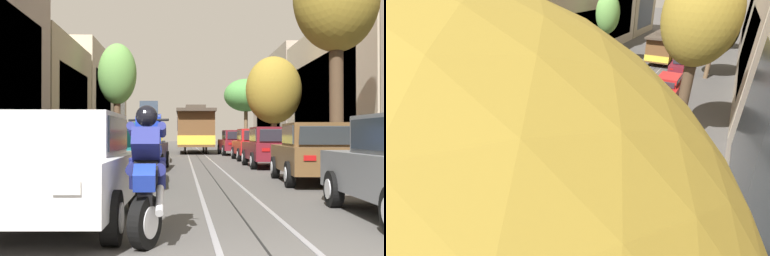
# 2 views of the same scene
# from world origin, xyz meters

# --- Properties ---
(ground_plane) EXTENTS (160.00, 160.00, 0.00)m
(ground_plane) POSITION_xyz_m (0.00, 22.29, 0.00)
(ground_plane) COLOR #4C4947
(trolley_track_rails) EXTENTS (1.14, 63.72, 0.01)m
(trolley_track_rails) POSITION_xyz_m (0.00, 25.86, 0.00)
(trolley_track_rails) COLOR gray
(trolley_track_rails) RESTS_ON ground
(building_facade_left) EXTENTS (5.87, 55.42, 10.95)m
(building_facade_left) POSITION_xyz_m (-9.76, 24.44, 4.21)
(building_facade_left) COLOR tan
(building_facade_left) RESTS_ON ground
(parked_car_teal_second_left) EXTENTS (2.10, 4.41, 1.58)m
(parked_car_teal_second_left) POSITION_xyz_m (-2.49, 9.02, 0.80)
(parked_car_teal_second_left) COLOR #196B70
(parked_car_teal_second_left) RESTS_ON ground
(parked_car_navy_mid_left) EXTENTS (2.13, 4.42, 1.58)m
(parked_car_navy_mid_left) POSITION_xyz_m (-2.48, 14.53, 0.80)
(parked_car_navy_mid_left) COLOR #19234C
(parked_car_navy_mid_left) RESTS_ON ground
(parked_car_black_fourth_left) EXTENTS (2.09, 4.40, 1.58)m
(parked_car_black_fourth_left) POSITION_xyz_m (-2.64, 20.71, 0.80)
(parked_car_black_fourth_left) COLOR black
(parked_car_black_fourth_left) RESTS_ON ground
(parked_car_brown_second_right) EXTENTS (2.15, 4.42, 1.58)m
(parked_car_brown_second_right) POSITION_xyz_m (2.62, 9.25, 0.80)
(parked_car_brown_second_right) COLOR brown
(parked_car_brown_second_right) RESTS_ON ground
(parked_car_maroon_mid_right) EXTENTS (2.00, 4.36, 1.58)m
(parked_car_maroon_mid_right) POSITION_xyz_m (2.60, 15.84, 0.80)
(parked_car_maroon_mid_right) COLOR maroon
(parked_car_maroon_mid_right) RESTS_ON ground
(parked_car_red_fourth_right) EXTENTS (2.01, 4.36, 1.58)m
(parked_car_red_fourth_right) POSITION_xyz_m (2.71, 21.62, 0.80)
(parked_car_red_fourth_right) COLOR red
(parked_car_red_fourth_right) RESTS_ON ground
(parked_car_maroon_fifth_right) EXTENTS (2.09, 4.40, 1.58)m
(parked_car_maroon_fifth_right) POSITION_xyz_m (2.49, 28.40, 0.80)
(parked_car_maroon_fifth_right) COLOR maroon
(parked_car_maroon_fifth_right) RESTS_ON ground
(street_tree_kerb_left_second) EXTENTS (2.36, 2.11, 6.88)m
(street_tree_kerb_left_second) POSITION_xyz_m (-4.88, 27.06, 4.91)
(street_tree_kerb_left_second) COLOR brown
(street_tree_kerb_left_second) RESTS_ON ground
(street_tree_kerb_right_second) EXTENTS (3.16, 2.84, 8.40)m
(street_tree_kerb_right_second) POSITION_xyz_m (4.74, 14.35, 6.23)
(street_tree_kerb_right_second) COLOR #4C3826
(street_tree_kerb_right_second) RESTS_ON ground
(street_tree_kerb_right_mid) EXTENTS (3.49, 2.95, 6.19)m
(street_tree_kerb_right_mid) POSITION_xyz_m (4.81, 27.58, 4.06)
(street_tree_kerb_right_mid) COLOR brown
(street_tree_kerb_right_mid) RESTS_ON ground
(street_tree_kerb_right_fourth) EXTENTS (3.82, 3.47, 6.16)m
(street_tree_kerb_right_fourth) POSITION_xyz_m (4.63, 40.07, 4.71)
(street_tree_kerb_right_fourth) COLOR brown
(street_tree_kerb_right_fourth) RESTS_ON ground
(cable_car_trolley) EXTENTS (2.57, 9.14, 3.28)m
(cable_car_trolley) POSITION_xyz_m (-0.00, 32.22, 1.66)
(cable_car_trolley) COLOR brown
(cable_car_trolley) RESTS_ON ground
(fire_hydrant) EXTENTS (0.40, 0.22, 0.84)m
(fire_hydrant) POSITION_xyz_m (4.18, 6.46, 0.42)
(fire_hydrant) COLOR #B2B2B7
(fire_hydrant) RESTS_ON ground
(street_sign_post) EXTENTS (0.36, 0.07, 2.84)m
(street_sign_post) POSITION_xyz_m (3.93, 6.05, 1.76)
(street_sign_post) COLOR slate
(street_sign_post) RESTS_ON ground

